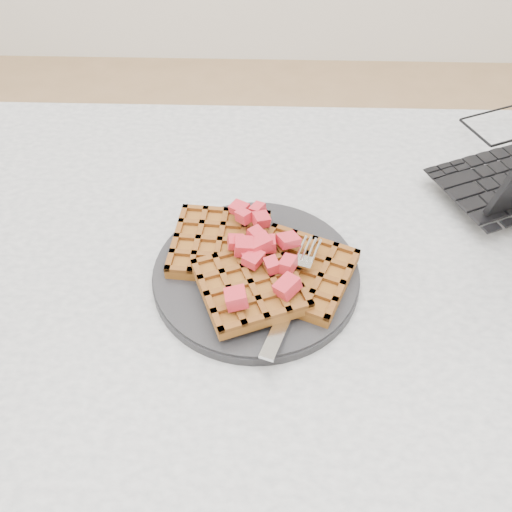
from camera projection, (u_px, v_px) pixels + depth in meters
The scene contains 5 objects.
table at pixel (321, 346), 0.76m from camera, with size 1.20×0.80×0.75m.
plate at pixel (256, 274), 0.68m from camera, with size 0.25×0.25×0.02m, color black.
waffles at pixel (256, 266), 0.67m from camera, with size 0.23×0.21×0.03m.
strawberry_pile at pixel (256, 248), 0.65m from camera, with size 0.15×0.15×0.02m, color #A30E1C, non-canonical shape.
fork at pixel (294, 293), 0.64m from camera, with size 0.02×0.18×0.02m, color silver, non-canonical shape.
Camera 1 is at (-0.07, -0.44, 1.27)m, focal length 40.00 mm.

